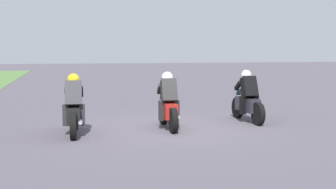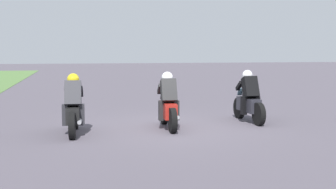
{
  "view_description": "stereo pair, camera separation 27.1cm",
  "coord_description": "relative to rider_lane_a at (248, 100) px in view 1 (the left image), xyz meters",
  "views": [
    {
      "loc": [
        -11.44,
        2.8,
        2.08
      ],
      "look_at": [
        0.1,
        0.07,
        0.9
      ],
      "focal_mm": 47.52,
      "sensor_mm": 36.0,
      "label": 1
    },
    {
      "loc": [
        -11.5,
        2.53,
        2.08
      ],
      "look_at": [
        0.1,
        0.07,
        0.9
      ],
      "focal_mm": 47.52,
      "sensor_mm": 36.0,
      "label": 2
    }
  ],
  "objects": [
    {
      "name": "rider_lane_a",
      "position": [
        0.0,
        0.0,
        0.0
      ],
      "size": [
        2.04,
        0.54,
        1.51
      ],
      "rotation": [
        0.0,
        0.0,
        0.02
      ],
      "color": "black",
      "rests_on": "ground_plane"
    },
    {
      "name": "rider_lane_b",
      "position": [
        -0.59,
        2.53,
        0.0
      ],
      "size": [
        2.04,
        0.55,
        1.51
      ],
      "rotation": [
        0.0,
        0.0,
        -0.04
      ],
      "color": "black",
      "rests_on": "ground_plane"
    },
    {
      "name": "rider_lane_c",
      "position": [
        -0.88,
        5.0,
        0.0
      ],
      "size": [
        2.04,
        0.55,
        1.51
      ],
      "rotation": [
        0.0,
        0.0,
        -0.06
      ],
      "color": "black",
      "rests_on": "ground_plane"
    },
    {
      "name": "ground_plane",
      "position": [
        -0.59,
        2.44,
        -0.62
      ],
      "size": [
        120.0,
        120.0,
        0.0
      ],
      "primitive_type": "plane",
      "color": "#504A54"
    }
  ]
}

